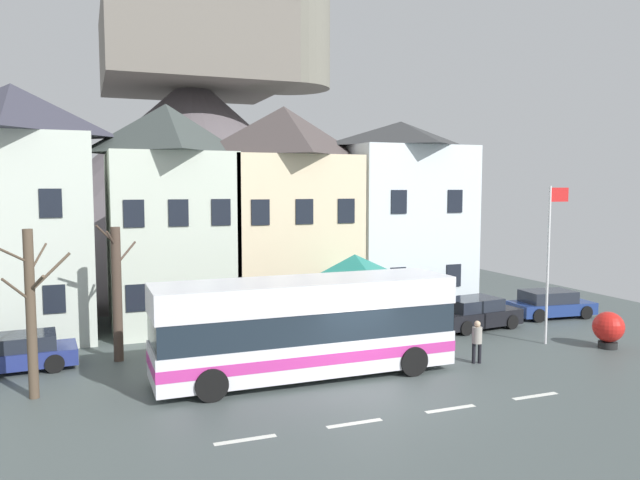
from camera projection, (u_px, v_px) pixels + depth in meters
The scene contains 18 objects.
ground_plane at pixel (375, 396), 18.67m from camera, with size 40.00×60.00×0.07m.
townhouse_00 at pixel (16, 211), 25.78m from camera, with size 6.07×6.63×10.57m.
townhouse_01 at pixel (168, 215), 28.12m from camera, with size 5.23×6.81×10.04m.
townhouse_02 at pixel (284, 213), 29.60m from camera, with size 5.98×5.85×10.12m.
townhouse_03 at pixel (400, 216), 31.63m from camera, with size 6.09×5.43×9.61m.
hilltop_castle at pixel (196, 165), 45.36m from camera, with size 32.70×32.70×20.67m.
transit_bus at pixel (306, 328), 20.36m from camera, with size 10.06×2.78×3.27m.
bus_shelter at pixel (355, 269), 25.10m from camera, with size 3.60×3.60×3.56m.
parked_car_00 at pixel (475, 313), 27.40m from camera, with size 4.12×2.29×1.37m.
parked_car_01 at pixel (550, 304), 29.72m from camera, with size 4.10×2.22×1.30m.
parked_car_02 at pixel (9, 354), 21.03m from camera, with size 4.60×2.12×1.25m.
pedestrian_00 at pixel (477, 338), 21.95m from camera, with size 0.35×0.35×1.55m.
pedestrian_01 at pixel (385, 330), 23.40m from camera, with size 0.33×0.33×1.58m.
public_bench at pixel (369, 316), 27.86m from camera, with size 1.68×0.48×0.87m.
flagpole at pixel (550, 252), 24.44m from camera, with size 0.95×0.10×6.35m.
harbour_buoy at pixel (608, 328), 24.02m from camera, with size 1.19×1.19×1.44m.
bare_tree_01 at pixel (117, 292), 22.13m from camera, with size 1.46×1.45×5.01m.
bare_tree_02 at pixel (31, 311), 18.19m from camera, with size 2.05×1.37×5.09m.
Camera 1 is at (-8.07, -16.37, 6.36)m, focal length 34.48 mm.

